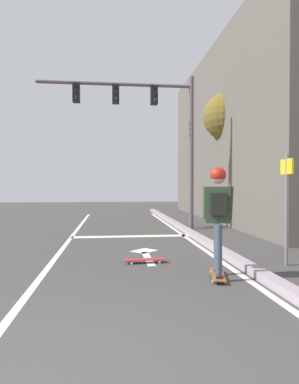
% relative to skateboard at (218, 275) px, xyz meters
% --- Properties ---
extents(lane_line_center, '(0.12, 20.00, 0.01)m').
position_rel_skateboard_xyz_m(lane_line_center, '(-2.97, 2.93, -0.06)').
color(lane_line_center, silver).
rests_on(lane_line_center, ground).
extents(lane_line_curbside, '(0.12, 20.00, 0.01)m').
position_rel_skateboard_xyz_m(lane_line_curbside, '(0.47, 2.93, -0.06)').
color(lane_line_curbside, silver).
rests_on(lane_line_curbside, ground).
extents(stop_bar, '(3.58, 0.40, 0.01)m').
position_rel_skateboard_xyz_m(stop_bar, '(-1.18, 4.83, -0.06)').
color(stop_bar, silver).
rests_on(stop_bar, ground).
extents(lane_arrow_stem, '(0.16, 1.40, 0.01)m').
position_rel_skateboard_xyz_m(lane_arrow_stem, '(-1.00, 1.66, -0.06)').
color(lane_arrow_stem, silver).
rests_on(lane_arrow_stem, ground).
extents(lane_arrow_head, '(0.71, 0.71, 0.01)m').
position_rel_skateboard_xyz_m(lane_arrow_head, '(-1.00, 2.51, -0.06)').
color(lane_arrow_head, silver).
rests_on(lane_arrow_head, ground).
extents(curb_strip, '(0.24, 24.00, 0.14)m').
position_rel_skateboard_xyz_m(curb_strip, '(0.72, 2.93, 0.01)').
color(curb_strip, '#A3949D').
rests_on(curb_strip, ground).
extents(skateboard, '(0.41, 0.89, 0.08)m').
position_rel_skateboard_xyz_m(skateboard, '(0.00, 0.00, 0.00)').
color(skateboard, '#984F24').
rests_on(skateboard, ground).
extents(skater, '(0.48, 0.65, 1.79)m').
position_rel_skateboard_xyz_m(skater, '(-0.00, -0.01, 1.17)').
color(skater, '#3E4F5C').
rests_on(skater, skateboard).
extents(spare_skateboard, '(0.84, 0.25, 0.08)m').
position_rel_skateboard_xyz_m(spare_skateboard, '(-1.10, 1.25, 0.00)').
color(spare_skateboard, '#BB2933').
rests_on(spare_skateboard, ground).
extents(traffic_signal_mast, '(5.45, 0.34, 5.42)m').
position_rel_skateboard_xyz_m(traffic_signal_mast, '(-0.53, 6.33, 3.93)').
color(traffic_signal_mast, '#62515F').
rests_on(traffic_signal_mast, ground).
extents(street_sign_post, '(0.06, 0.44, 2.18)m').
position_rel_skateboard_xyz_m(street_sign_post, '(1.61, 0.73, 1.36)').
color(street_sign_post, slate).
rests_on(street_sign_post, ground).
extents(roadside_tree, '(1.98, 1.98, 5.41)m').
position_rel_skateboard_xyz_m(roadside_tree, '(3.00, 8.06, 4.27)').
color(roadside_tree, brown).
rests_on(roadside_tree, ground).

